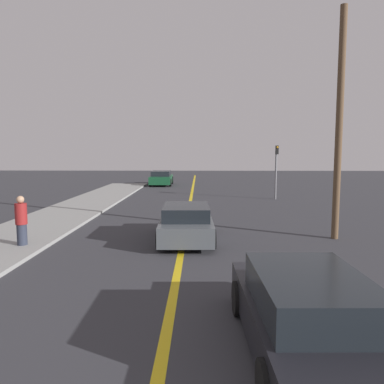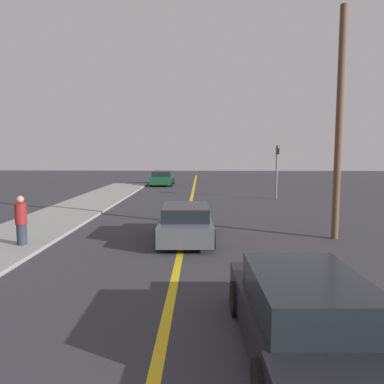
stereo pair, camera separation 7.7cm
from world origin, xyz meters
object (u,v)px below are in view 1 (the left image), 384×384
(car_ahead_center, at_px, (186,223))
(utility_pole, at_px, (339,125))
(car_near_right_lane, at_px, (306,315))
(car_far_distant, at_px, (161,178))
(pedestrian_far_standing, at_px, (21,221))
(traffic_light, at_px, (276,166))

(car_ahead_center, relative_size, utility_pole, 0.51)
(car_near_right_lane, relative_size, car_far_distant, 0.97)
(car_ahead_center, xyz_separation_m, utility_pole, (5.25, 0.38, 3.36))
(car_ahead_center, bearing_deg, utility_pole, 2.63)
(car_ahead_center, height_order, pedestrian_far_standing, pedestrian_far_standing)
(car_ahead_center, distance_m, traffic_light, 12.66)
(pedestrian_far_standing, relative_size, traffic_light, 0.45)
(car_near_right_lane, bearing_deg, pedestrian_far_standing, 138.39)
(car_far_distant, distance_m, utility_pole, 22.88)
(car_near_right_lane, xyz_separation_m, car_far_distant, (-5.10, 28.75, 0.02))
(pedestrian_far_standing, xyz_separation_m, traffic_light, (10.56, 12.54, 1.26))
(car_near_right_lane, xyz_separation_m, car_ahead_center, (-2.06, 7.30, -0.02))
(traffic_light, bearing_deg, car_ahead_center, -115.32)
(pedestrian_far_standing, bearing_deg, car_far_distant, 84.59)
(car_far_distant, height_order, utility_pole, utility_pole)
(car_far_distant, bearing_deg, utility_pole, -69.43)
(car_far_distant, relative_size, traffic_light, 1.29)
(car_far_distant, distance_m, traffic_light, 13.22)
(car_ahead_center, distance_m, utility_pole, 6.24)
(traffic_light, relative_size, utility_pole, 0.44)
(car_near_right_lane, distance_m, car_far_distant, 29.20)
(car_far_distant, xyz_separation_m, traffic_light, (8.42, -10.09, 1.51))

